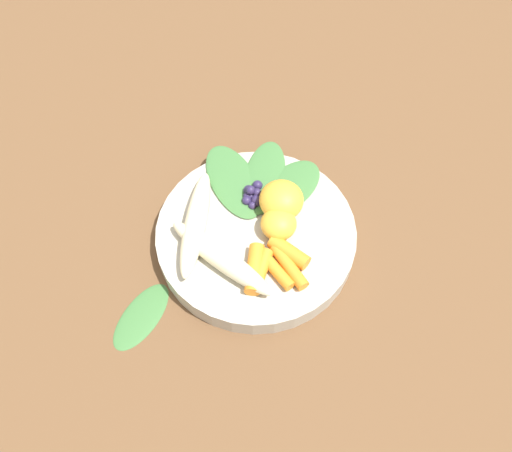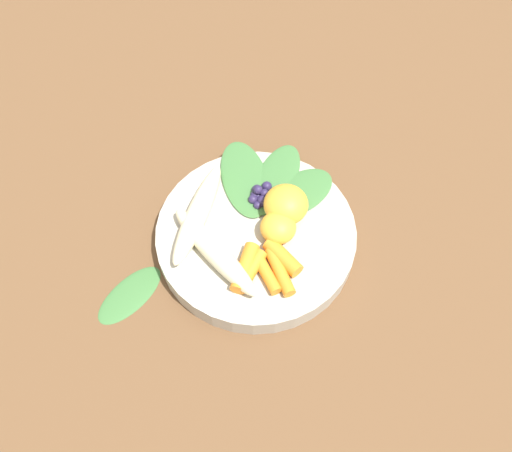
# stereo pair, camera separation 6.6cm
# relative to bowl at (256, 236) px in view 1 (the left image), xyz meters

# --- Properties ---
(ground_plane) EXTENTS (2.40, 2.40, 0.00)m
(ground_plane) POSITION_rel_bowl_xyz_m (0.00, 0.00, -0.01)
(ground_plane) COLOR brown
(bowl) EXTENTS (0.24, 0.24, 0.03)m
(bowl) POSITION_rel_bowl_xyz_m (0.00, 0.00, 0.00)
(bowl) COLOR #B2AD9E
(bowl) RESTS_ON ground_plane
(banana_peeled_left) EXTENTS (0.13, 0.11, 0.03)m
(banana_peeled_left) POSITION_rel_bowl_xyz_m (-0.04, -0.05, 0.03)
(banana_peeled_left) COLOR beige
(banana_peeled_left) RESTS_ON bowl
(banana_peeled_right) EXTENTS (0.04, 0.15, 0.03)m
(banana_peeled_right) POSITION_rel_bowl_xyz_m (-0.07, -0.00, 0.03)
(banana_peeled_right) COLOR beige
(banana_peeled_right) RESTS_ON bowl
(orange_segment_near) EXTENTS (0.05, 0.05, 0.04)m
(orange_segment_near) POSITION_rel_bowl_xyz_m (0.03, 0.03, 0.03)
(orange_segment_near) COLOR #F4A833
(orange_segment_near) RESTS_ON bowl
(orange_segment_far) EXTENTS (0.04, 0.04, 0.03)m
(orange_segment_far) POSITION_rel_bowl_xyz_m (0.03, -0.00, 0.03)
(orange_segment_far) COLOR #F4A833
(orange_segment_far) RESTS_ON bowl
(carrot_front) EXTENTS (0.02, 0.06, 0.02)m
(carrot_front) POSITION_rel_bowl_xyz_m (-0.00, -0.06, 0.02)
(carrot_front) COLOR orange
(carrot_front) RESTS_ON bowl
(carrot_mid_left) EXTENTS (0.03, 0.05, 0.02)m
(carrot_mid_left) POSITION_rel_bowl_xyz_m (0.01, -0.06, 0.02)
(carrot_mid_left) COLOR orange
(carrot_mid_left) RESTS_ON bowl
(carrot_mid_right) EXTENTS (0.05, 0.06, 0.01)m
(carrot_mid_right) POSITION_rel_bowl_xyz_m (0.02, -0.05, 0.02)
(carrot_mid_right) COLOR orange
(carrot_mid_right) RESTS_ON bowl
(carrot_rear) EXTENTS (0.05, 0.06, 0.01)m
(carrot_rear) POSITION_rel_bowl_xyz_m (0.04, -0.05, 0.02)
(carrot_rear) COLOR orange
(carrot_rear) RESTS_ON bowl
(carrot_small) EXTENTS (0.05, 0.05, 0.02)m
(carrot_small) POSITION_rel_bowl_xyz_m (0.04, -0.03, 0.02)
(carrot_small) COLOR orange
(carrot_small) RESTS_ON bowl
(blueberry_pile) EXTENTS (0.03, 0.04, 0.02)m
(blueberry_pile) POSITION_rel_bowl_xyz_m (-0.01, 0.05, 0.02)
(blueberry_pile) COLOR #2D234C
(blueberry_pile) RESTS_ON bowl
(kale_leaf_left) EXTENTS (0.11, 0.11, 0.00)m
(kale_leaf_left) POSITION_rel_bowl_xyz_m (0.04, 0.07, 0.02)
(kale_leaf_left) COLOR #3D7038
(kale_leaf_left) RESTS_ON bowl
(kale_leaf_right) EXTENTS (0.07, 0.13, 0.00)m
(kale_leaf_right) POSITION_rel_bowl_xyz_m (0.01, 0.08, 0.02)
(kale_leaf_right) COLOR #3D7038
(kale_leaf_right) RESTS_ON bowl
(kale_leaf_rear) EXTENTS (0.11, 0.14, 0.00)m
(kale_leaf_rear) POSITION_rel_bowl_xyz_m (-0.03, 0.07, 0.02)
(kale_leaf_rear) COLOR #3D7038
(kale_leaf_rear) RESTS_ON bowl
(kale_leaf_stray) EXTENTS (0.08, 0.10, 0.01)m
(kale_leaf_stray) POSITION_rel_bowl_xyz_m (-0.13, -0.10, -0.01)
(kale_leaf_stray) COLOR #3D7038
(kale_leaf_stray) RESTS_ON ground_plane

